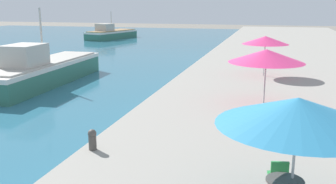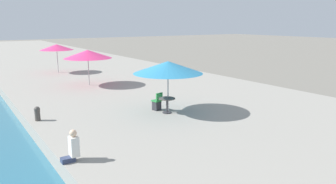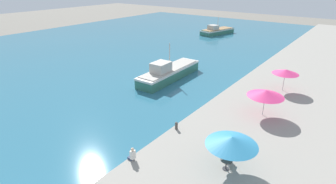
{
  "view_description": "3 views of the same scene",
  "coord_description": "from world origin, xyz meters",
  "px_view_note": "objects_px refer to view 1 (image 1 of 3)",
  "views": [
    {
      "loc": [
        5.48,
        3.52,
        4.96
      ],
      "look_at": [
        1.5,
        18.11,
        1.41
      ],
      "focal_mm": 40.0,
      "sensor_mm": 36.0,
      "label": 1
    },
    {
      "loc": [
        -2.5,
        -1.69,
        4.95
      ],
      "look_at": [
        6.11,
        11.29,
        1.61
      ],
      "focal_mm": 35.0,
      "sensor_mm": 36.0,
      "label": 2
    },
    {
      "loc": [
        11.27,
        -2.26,
        12.24
      ],
      "look_at": [
        -4.0,
        18.0,
        1.21
      ],
      "focal_mm": 28.0,
      "sensor_mm": 36.0,
      "label": 3
    }
  ],
  "objects_px": {
    "fishing_boat_near": "(42,70)",
    "cafe_umbrella_striped": "(265,40)",
    "fishing_boat_mid": "(111,33)",
    "cafe_umbrella_white": "(266,56)",
    "mooring_bollard": "(92,139)",
    "cafe_umbrella_pink": "(298,112)",
    "cafe_chair_left": "(277,182)"
  },
  "relations": [
    {
      "from": "fishing_boat_mid",
      "to": "mooring_bollard",
      "type": "relative_size",
      "value": 14.37
    },
    {
      "from": "fishing_boat_mid",
      "to": "cafe_umbrella_pink",
      "type": "relative_size",
      "value": 2.79
    },
    {
      "from": "fishing_boat_near",
      "to": "cafe_chair_left",
      "type": "relative_size",
      "value": 12.03
    },
    {
      "from": "fishing_boat_near",
      "to": "mooring_bollard",
      "type": "xyz_separation_m",
      "value": [
        8.59,
        -10.39,
        -0.01
      ]
    },
    {
      "from": "fishing_boat_near",
      "to": "mooring_bollard",
      "type": "height_order",
      "value": "fishing_boat_near"
    },
    {
      "from": "mooring_bollard",
      "to": "fishing_boat_near",
      "type": "bearing_deg",
      "value": 129.6
    },
    {
      "from": "fishing_boat_near",
      "to": "fishing_boat_mid",
      "type": "relative_size",
      "value": 1.17
    },
    {
      "from": "cafe_umbrella_white",
      "to": "mooring_bollard",
      "type": "relative_size",
      "value": 5.01
    },
    {
      "from": "fishing_boat_mid",
      "to": "cafe_umbrella_striped",
      "type": "bearing_deg",
      "value": -36.56
    },
    {
      "from": "cafe_umbrella_striped",
      "to": "cafe_chair_left",
      "type": "height_order",
      "value": "cafe_umbrella_striped"
    },
    {
      "from": "fishing_boat_near",
      "to": "cafe_umbrella_white",
      "type": "distance_m",
      "value": 14.1
    },
    {
      "from": "fishing_boat_mid",
      "to": "cafe_umbrella_white",
      "type": "bearing_deg",
      "value": -42.66
    },
    {
      "from": "fishing_boat_near",
      "to": "cafe_umbrella_pink",
      "type": "height_order",
      "value": "fishing_boat_near"
    },
    {
      "from": "fishing_boat_mid",
      "to": "cafe_chair_left",
      "type": "xyz_separation_m",
      "value": [
        23.09,
        -43.05,
        0.12
      ]
    },
    {
      "from": "fishing_boat_near",
      "to": "cafe_umbrella_striped",
      "type": "xyz_separation_m",
      "value": [
        13.36,
        3.65,
        1.85
      ]
    },
    {
      "from": "fishing_boat_mid",
      "to": "cafe_chair_left",
      "type": "relative_size",
      "value": 10.32
    },
    {
      "from": "cafe_chair_left",
      "to": "fishing_boat_mid",
      "type": "bearing_deg",
      "value": 107.88
    },
    {
      "from": "cafe_chair_left",
      "to": "cafe_umbrella_white",
      "type": "bearing_deg",
      "value": 82.93
    },
    {
      "from": "cafe_umbrella_pink",
      "to": "mooring_bollard",
      "type": "height_order",
      "value": "cafe_umbrella_pink"
    },
    {
      "from": "fishing_boat_near",
      "to": "cafe_umbrella_white",
      "type": "xyz_separation_m",
      "value": [
        13.53,
        -3.53,
        1.82
      ]
    },
    {
      "from": "fishing_boat_near",
      "to": "cafe_umbrella_pink",
      "type": "xyz_separation_m",
      "value": [
        14.28,
        -12.4,
        1.85
      ]
    },
    {
      "from": "fishing_boat_mid",
      "to": "cafe_umbrella_striped",
      "type": "height_order",
      "value": "fishing_boat_mid"
    },
    {
      "from": "fishing_boat_mid",
      "to": "cafe_umbrella_striped",
      "type": "relative_size",
      "value": 3.31
    },
    {
      "from": "cafe_umbrella_pink",
      "to": "cafe_chair_left",
      "type": "relative_size",
      "value": 3.7
    },
    {
      "from": "fishing_boat_near",
      "to": "cafe_umbrella_white",
      "type": "relative_size",
      "value": 3.34
    },
    {
      "from": "cafe_umbrella_pink",
      "to": "cafe_chair_left",
      "type": "bearing_deg",
      "value": 115.76
    },
    {
      "from": "mooring_bollard",
      "to": "cafe_chair_left",
      "type": "bearing_deg",
      "value": -14.84
    },
    {
      "from": "cafe_umbrella_white",
      "to": "cafe_chair_left",
      "type": "distance_m",
      "value": 8.51
    },
    {
      "from": "mooring_bollard",
      "to": "cafe_umbrella_white",
      "type": "bearing_deg",
      "value": 54.23
    },
    {
      "from": "cafe_umbrella_pink",
      "to": "cafe_chair_left",
      "type": "xyz_separation_m",
      "value": [
        -0.28,
        0.58,
        -1.89
      ]
    },
    {
      "from": "cafe_umbrella_white",
      "to": "cafe_umbrella_striped",
      "type": "bearing_deg",
      "value": 91.34
    },
    {
      "from": "cafe_umbrella_white",
      "to": "cafe_umbrella_pink",
      "type": "bearing_deg",
      "value": -85.15
    }
  ]
}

